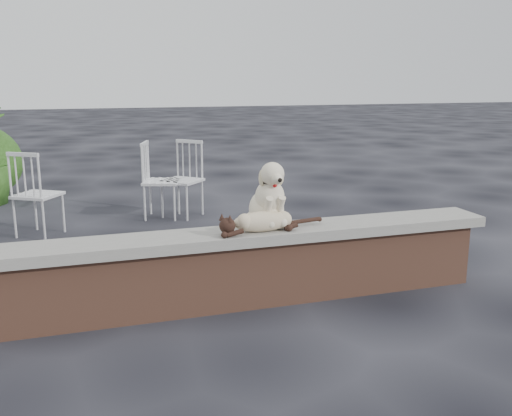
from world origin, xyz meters
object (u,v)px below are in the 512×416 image
object	(u,v)px
dog	(267,193)
cat	(263,220)
chair_d	(182,179)
chair_c	(38,193)
chair_e	(161,180)

from	to	relation	value
dog	cat	distance (m)	0.24
chair_d	chair_c	bearing A→B (deg)	-123.25
chair_d	chair_c	xyz separation A→B (m)	(-1.66, -0.40, 0.00)
dog	chair_c	size ratio (longest dim) A/B	0.55
cat	chair_c	distance (m)	3.14
chair_e	chair_c	size ratio (longest dim) A/B	1.00
dog	chair_e	xyz separation A→B (m)	(-0.39, 2.87, -0.37)
chair_c	dog	bearing A→B (deg)	158.97
chair_e	chair_d	bearing A→B (deg)	-73.15
dog	chair_c	xyz separation A→B (m)	(-1.80, 2.47, -0.37)
cat	chair_d	xyz separation A→B (m)	(-0.06, 3.01, -0.20)
chair_e	chair_c	world-z (taller)	same
cat	chair_d	bearing A→B (deg)	86.87
dog	chair_c	world-z (taller)	dog
dog	chair_d	size ratio (longest dim) A/B	0.55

